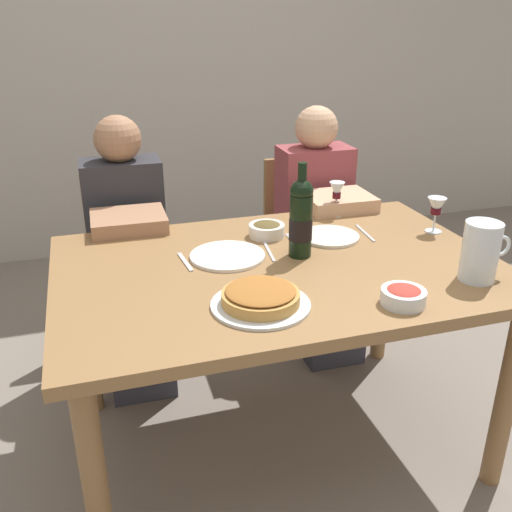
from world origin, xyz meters
The scene contains 20 objects.
ground_plane centered at (0.00, 0.00, 0.00)m, with size 8.00×8.00×0.00m, color slate.
back_wall centered at (0.00, 2.22, 1.40)m, with size 8.00×0.10×2.80m, color #B2ADA3.
dining_table centered at (0.00, 0.00, 0.67)m, with size 1.50×1.00×0.76m.
wine_bottle centered at (0.09, 0.05, 0.90)m, with size 0.08×0.08×0.33m.
water_pitcher centered at (0.57, -0.30, 0.85)m, with size 0.17×0.12×0.19m.
baked_tart centered at (-0.15, -0.27, 0.79)m, with size 0.29×0.29×0.06m.
salad_bowl centered at (0.25, -0.38, 0.79)m, with size 0.13×0.13×0.05m.
olive_bowl centered at (0.04, 0.26, 0.79)m, with size 0.14×0.14×0.06m.
wine_glass_left_diner centered at (0.40, 0.41, 0.86)m, with size 0.06×0.06×0.15m.
wine_glass_right_diner centered at (0.68, 0.11, 0.86)m, with size 0.07×0.07×0.14m.
dinner_plate_left_setting centered at (0.26, 0.17, 0.77)m, with size 0.23×0.23×0.01m, color silver.
dinner_plate_right_setting centered at (-0.15, 0.11, 0.77)m, with size 0.26×0.26×0.01m, color white.
fork_left_setting centered at (0.11, 0.17, 0.76)m, with size 0.16×0.01×0.01m, color silver.
knife_left_setting centered at (0.41, 0.17, 0.76)m, with size 0.18×0.01×0.01m, color silver.
knife_right_setting centered at (0.00, 0.11, 0.76)m, with size 0.18×0.01×0.01m, color silver.
spoon_right_setting centered at (-0.30, 0.11, 0.76)m, with size 0.16×0.01×0.01m, color silver.
chair_left centered at (-0.45, 0.91, 0.50)m, with size 0.41×0.41×0.87m.
diner_left centered at (-0.45, 0.67, 0.62)m, with size 0.34×0.51×1.16m.
chair_right centered at (0.45, 0.90, 0.50)m, with size 0.41×0.41×0.87m.
diner_right centered at (0.45, 0.66, 0.62)m, with size 0.34×0.50×1.16m.
Camera 1 is at (-0.60, -1.66, 1.55)m, focal length 39.67 mm.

